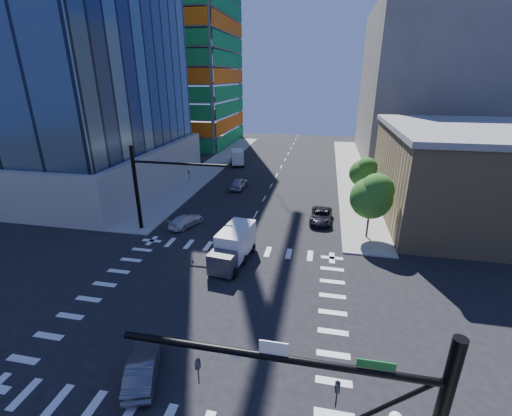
# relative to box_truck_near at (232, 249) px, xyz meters

# --- Properties ---
(ground) EXTENTS (160.00, 160.00, 0.00)m
(ground) POSITION_rel_box_truck_near_xyz_m (-0.24, -6.37, -1.33)
(ground) COLOR black
(ground) RESTS_ON ground
(road_markings) EXTENTS (20.00, 20.00, 0.01)m
(road_markings) POSITION_rel_box_truck_near_xyz_m (-0.24, -6.37, -1.33)
(road_markings) COLOR silver
(road_markings) RESTS_ON ground
(sidewalk_ne) EXTENTS (5.00, 60.00, 0.15)m
(sidewalk_ne) POSITION_rel_box_truck_near_xyz_m (12.26, 33.63, -1.26)
(sidewalk_ne) COLOR gray
(sidewalk_ne) RESTS_ON ground
(sidewalk_nw) EXTENTS (5.00, 60.00, 0.15)m
(sidewalk_nw) POSITION_rel_box_truck_near_xyz_m (-12.74, 33.63, -1.26)
(sidewalk_nw) COLOR gray
(sidewalk_nw) RESTS_ON ground
(construction_building) EXTENTS (25.16, 34.50, 70.60)m
(construction_building) POSITION_rel_box_truck_near_xyz_m (-27.65, 55.56, 23.28)
(construction_building) COLOR slate
(construction_building) RESTS_ON ground
(commercial_building) EXTENTS (20.50, 22.50, 10.60)m
(commercial_building) POSITION_rel_box_truck_near_xyz_m (24.76, 15.63, 3.98)
(commercial_building) COLOR #8D7A52
(commercial_building) RESTS_ON ground
(bg_building_ne) EXTENTS (24.00, 30.00, 28.00)m
(bg_building_ne) POSITION_rel_box_truck_near_xyz_m (26.76, 48.63, 12.67)
(bg_building_ne) COLOR #645F5A
(bg_building_ne) RESTS_ON ground
(signal_mast_nw) EXTENTS (10.20, 0.40, 9.00)m
(signal_mast_nw) POSITION_rel_box_truck_near_xyz_m (-10.23, 5.13, 4.16)
(signal_mast_nw) COLOR black
(signal_mast_nw) RESTS_ON sidewalk_nw
(tree_south) EXTENTS (4.16, 4.16, 6.82)m
(tree_south) POSITION_rel_box_truck_near_xyz_m (12.39, 7.54, 3.35)
(tree_south) COLOR #382316
(tree_south) RESTS_ON sidewalk_ne
(tree_north) EXTENTS (3.54, 3.52, 5.78)m
(tree_north) POSITION_rel_box_truck_near_xyz_m (12.69, 19.54, 2.66)
(tree_north) COLOR #382316
(tree_north) RESTS_ON sidewalk_ne
(car_nb_far) EXTENTS (2.54, 5.22, 1.43)m
(car_nb_far) POSITION_rel_box_truck_near_xyz_m (7.55, 11.00, -0.62)
(car_nb_far) COLOR black
(car_nb_far) RESTS_ON ground
(car_sb_near) EXTENTS (3.29, 4.79, 1.29)m
(car_sb_near) POSITION_rel_box_truck_near_xyz_m (-7.18, 6.83, -0.69)
(car_sb_near) COLOR white
(car_sb_near) RESTS_ON ground
(car_sb_mid) EXTENTS (2.03, 4.78, 1.61)m
(car_sb_mid) POSITION_rel_box_truck_near_xyz_m (-4.75, 21.26, -0.53)
(car_sb_mid) COLOR #A2A3A9
(car_sb_mid) RESTS_ON ground
(car_sb_cross) EXTENTS (2.82, 4.56, 1.42)m
(car_sb_cross) POSITION_rel_box_truck_near_xyz_m (-1.56, -13.14, -0.62)
(car_sb_cross) COLOR #4F5054
(car_sb_cross) RESTS_ON ground
(box_truck_near) EXTENTS (3.14, 6.00, 3.01)m
(box_truck_near) POSITION_rel_box_truck_near_xyz_m (0.00, 0.00, 0.00)
(box_truck_near) COLOR black
(box_truck_near) RESTS_ON ground
(box_truck_far) EXTENTS (3.88, 5.91, 2.87)m
(box_truck_far) POSITION_rel_box_truck_near_xyz_m (-8.74, 35.88, -0.06)
(box_truck_far) COLOR black
(box_truck_far) RESTS_ON ground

